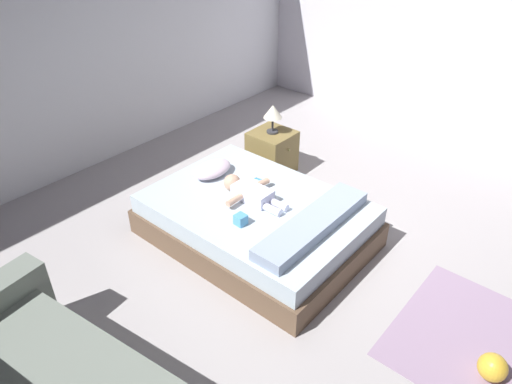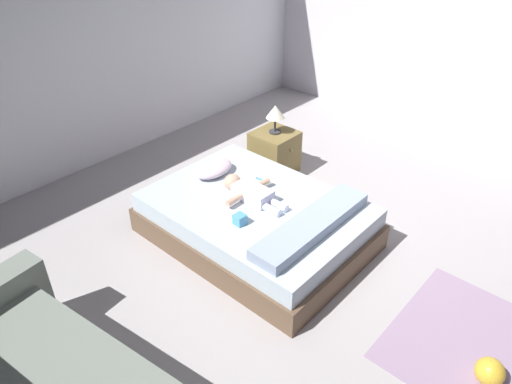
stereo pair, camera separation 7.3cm
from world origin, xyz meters
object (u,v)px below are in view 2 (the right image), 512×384
object	(u,v)px
pillow	(213,169)
toothbrush	(262,180)
toy_ball	(490,372)
nightstand	(274,152)
baby	(249,192)
toy_block	(240,219)
lamp	(275,113)
bed	(256,221)

from	to	relation	value
pillow	toothbrush	xyz separation A→B (m)	(0.21, -0.41, -0.05)
pillow	toy_ball	distance (m)	2.72
nightstand	toy_ball	bearing A→B (deg)	-112.69
toothbrush	toy_ball	bearing A→B (deg)	-100.16
baby	toy_block	world-z (taller)	baby
nightstand	lamp	xyz separation A→B (m)	(0.00, 0.00, 0.46)
lamp	toy_block	distance (m)	1.57
bed	toy_block	size ratio (longest dim) A/B	20.32
toothbrush	nightstand	world-z (taller)	nightstand
toy_block	toothbrush	bearing A→B (deg)	26.57
lamp	toy_ball	size ratio (longest dim) A/B	1.68
bed	nightstand	world-z (taller)	nightstand
bed	toy_block	bearing A→B (deg)	-160.62
toothbrush	toy_block	xyz separation A→B (m)	(-0.62, -0.31, 0.04)
bed	toothbrush	world-z (taller)	toothbrush
bed	pillow	world-z (taller)	pillow
pillow	toy_ball	size ratio (longest dim) A/B	2.21
lamp	toy_block	world-z (taller)	lamp
bed	baby	size ratio (longest dim) A/B	2.89
bed	pillow	distance (m)	0.67
baby	nightstand	size ratio (longest dim) A/B	1.38
baby	nightstand	world-z (taller)	baby
toy_ball	toy_block	world-z (taller)	toy_block
nightstand	toothbrush	bearing A→B (deg)	-148.22
baby	lamp	bearing A→B (deg)	28.94
bed	nightstand	bearing A→B (deg)	32.28
lamp	toy_ball	xyz separation A→B (m)	(-1.14, -2.73, -0.60)
baby	lamp	xyz separation A→B (m)	(1.02, 0.56, 0.24)
pillow	toy_ball	xyz separation A→B (m)	(-0.20, -2.69, -0.36)
toy_ball	toy_block	xyz separation A→B (m)	(-0.21, 1.97, 0.34)
toothbrush	toy_ball	distance (m)	2.33
toothbrush	toy_ball	world-z (taller)	toothbrush
baby	toy_block	xyz separation A→B (m)	(-0.33, -0.20, -0.02)
baby	nightstand	xyz separation A→B (m)	(1.02, 0.56, -0.22)
nightstand	bed	bearing A→B (deg)	-147.72
lamp	toothbrush	bearing A→B (deg)	-148.22
lamp	toy_block	bearing A→B (deg)	-150.53
baby	lamp	size ratio (longest dim) A/B	2.10
toothbrush	nightstand	xyz separation A→B (m)	(0.73, 0.45, -0.17)
toothbrush	toy_block	bearing A→B (deg)	-153.43
toothbrush	lamp	bearing A→B (deg)	31.78
baby	toy_ball	size ratio (longest dim) A/B	3.53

